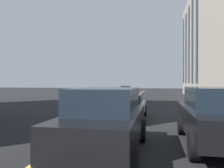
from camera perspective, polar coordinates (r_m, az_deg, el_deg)
lane_centre_line at (r=18.33m, az=1.51°, el=-5.94°), size 80.00×0.16×0.01m
car_white_parked_b at (r=12.88m, az=3.83°, el=-5.54°), size 4.40×1.95×1.37m
car_black_oncoming at (r=8.15m, az=24.50°, el=-7.21°), size 4.70×2.14×1.88m
car_green_far at (r=41.52m, az=3.40°, el=-1.39°), size 4.40×1.95×1.37m
car_black_near at (r=6.72m, az=-1.66°, el=-8.81°), size 4.70×2.14×1.88m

